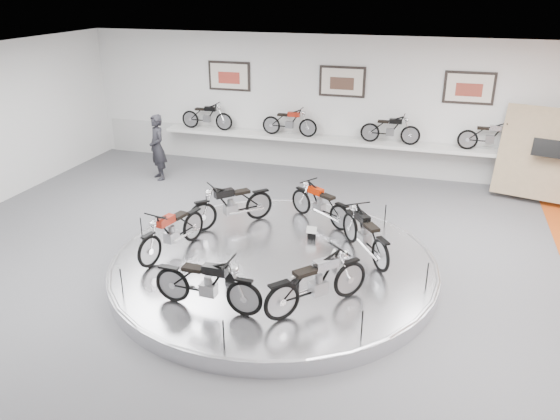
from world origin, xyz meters
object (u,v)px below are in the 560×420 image
(bike_d, at_px, (172,231))
(visitor, at_px, (157,147))
(bike_c, at_px, (231,204))
(bike_f, at_px, (317,281))
(display_platform, at_px, (274,266))
(bike_e, at_px, (207,283))
(bike_a, at_px, (365,233))
(shelf, at_px, (338,141))
(bike_b, at_px, (320,203))

(bike_d, bearing_deg, visitor, -135.65)
(visitor, bearing_deg, bike_c, 0.44)
(visitor, bearing_deg, bike_f, -1.81)
(display_platform, height_order, bike_e, bike_e)
(bike_a, distance_m, visitor, 7.57)
(bike_a, relative_size, visitor, 0.88)
(shelf, distance_m, bike_f, 7.96)
(shelf, distance_m, bike_b, 4.39)
(shelf, height_order, visitor, visitor)
(bike_d, bearing_deg, display_platform, 112.35)
(display_platform, bearing_deg, bike_f, -50.42)
(display_platform, distance_m, shelf, 6.46)
(bike_d, distance_m, visitor, 5.54)
(display_platform, xyz_separation_m, bike_b, (0.46, 2.04, 0.61))
(display_platform, relative_size, bike_a, 3.84)
(bike_e, xyz_separation_m, bike_f, (1.73, 0.54, 0.02))
(shelf, relative_size, bike_c, 6.38)
(bike_e, height_order, bike_f, bike_f)
(bike_e, relative_size, visitor, 0.87)
(bike_c, height_order, bike_f, same)
(shelf, height_order, bike_a, bike_a)
(shelf, xyz_separation_m, bike_a, (1.68, -5.74, -0.21))
(display_platform, relative_size, visitor, 3.36)
(bike_c, bearing_deg, bike_a, 122.89)
(display_platform, xyz_separation_m, bike_d, (-2.02, -0.33, 0.64))
(display_platform, xyz_separation_m, bike_c, (-1.39, 1.29, 0.66))
(shelf, xyz_separation_m, visitor, (-4.90, -2.00, -0.05))
(bike_e, bearing_deg, bike_c, 107.16)
(bike_e, bearing_deg, bike_a, 52.69)
(bike_d, height_order, visitor, visitor)
(bike_a, xyz_separation_m, bike_c, (-3.08, 0.63, 0.02))
(display_platform, distance_m, bike_d, 2.15)
(bike_b, bearing_deg, bike_c, 54.00)
(bike_e, distance_m, visitor, 7.76)
(shelf, distance_m, bike_a, 5.99)
(visitor, bearing_deg, shelf, 64.22)
(shelf, bearing_deg, bike_c, -105.28)
(bike_b, distance_m, bike_e, 4.16)
(display_platform, height_order, bike_d, bike_d)
(bike_a, height_order, bike_f, bike_f)
(display_platform, xyz_separation_m, bike_e, (-0.53, -2.00, 0.64))
(display_platform, distance_m, bike_c, 2.01)
(shelf, xyz_separation_m, bike_f, (1.21, -7.86, -0.19))
(bike_c, bearing_deg, visitor, -87.05)
(bike_a, height_order, bike_e, bike_a)
(shelf, relative_size, bike_f, 6.38)
(visitor, bearing_deg, bike_a, 12.39)
(bike_a, height_order, bike_c, bike_c)
(bike_c, relative_size, bike_f, 1.00)
(bike_c, distance_m, bike_d, 1.74)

